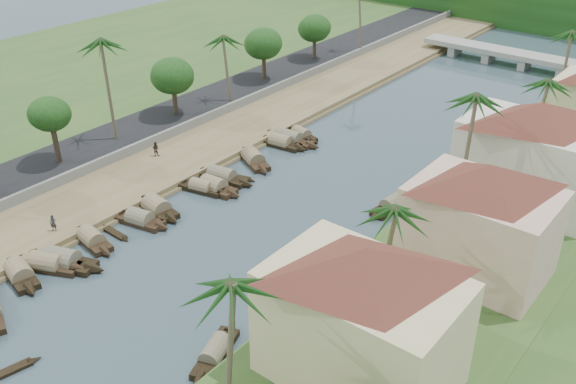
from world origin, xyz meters
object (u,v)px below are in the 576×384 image
Objects in this scene: bridge at (507,54)px; sampan_1 at (20,274)px; building_near at (362,314)px; person_near at (53,223)px.

bridge is 81.79m from sampan_1.
sampan_1 is at bearing -166.16° from building_near.
person_near reaches higher than bridge.
bridge is 17.28× the size of person_near.
building_near is at bearing -75.61° from bridge.
building_near reaches higher than bridge.
bridge is at bearing 96.66° from sampan_1.
bridge is 76.54m from building_near.
bridge is 1.89× the size of building_near.
building_near is (18.99, -74.00, 4.66)m from bridge.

